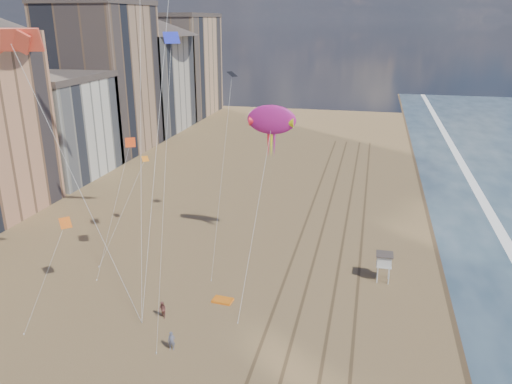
{
  "coord_description": "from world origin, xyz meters",
  "views": [
    {
      "loc": [
        6.38,
        -18.58,
        25.37
      ],
      "look_at": [
        -4.14,
        26.0,
        9.5
      ],
      "focal_mm": 35.0,
      "sensor_mm": 36.0,
      "label": 1
    }
  ],
  "objects_px": {
    "lifeguard_stand": "(384,260)",
    "kite_flyer_b": "(162,310)",
    "grounded_kite": "(223,300)",
    "show_kite": "(271,120)",
    "kite_flyer_a": "(172,341)"
  },
  "relations": [
    {
      "from": "lifeguard_stand",
      "to": "kite_flyer_b",
      "type": "xyz_separation_m",
      "value": [
        -19.23,
        -11.45,
        -1.54
      ]
    },
    {
      "from": "show_kite",
      "to": "kite_flyer_a",
      "type": "bearing_deg",
      "value": -101.54
    },
    {
      "from": "show_kite",
      "to": "kite_flyer_b",
      "type": "bearing_deg",
      "value": -112.72
    },
    {
      "from": "show_kite",
      "to": "lifeguard_stand",
      "type": "bearing_deg",
      "value": -18.61
    },
    {
      "from": "lifeguard_stand",
      "to": "kite_flyer_a",
      "type": "xyz_separation_m",
      "value": [
        -16.69,
        -15.52,
        -1.53
      ]
    },
    {
      "from": "grounded_kite",
      "to": "kite_flyer_b",
      "type": "height_order",
      "value": "kite_flyer_b"
    },
    {
      "from": "show_kite",
      "to": "kite_flyer_a",
      "type": "relative_size",
      "value": 12.7
    },
    {
      "from": "lifeguard_stand",
      "to": "kite_flyer_b",
      "type": "distance_m",
      "value": 22.44
    },
    {
      "from": "lifeguard_stand",
      "to": "show_kite",
      "type": "relative_size",
      "value": 0.15
    },
    {
      "from": "lifeguard_stand",
      "to": "kite_flyer_b",
      "type": "relative_size",
      "value": 1.88
    },
    {
      "from": "kite_flyer_a",
      "to": "kite_flyer_b",
      "type": "bearing_deg",
      "value": 107.97
    },
    {
      "from": "lifeguard_stand",
      "to": "grounded_kite",
      "type": "xyz_separation_m",
      "value": [
        -14.81,
        -7.56,
        -2.24
      ]
    },
    {
      "from": "grounded_kite",
      "to": "show_kite",
      "type": "xyz_separation_m",
      "value": [
        2.16,
        11.82,
        15.17
      ]
    },
    {
      "from": "grounded_kite",
      "to": "kite_flyer_a",
      "type": "height_order",
      "value": "kite_flyer_a"
    },
    {
      "from": "grounded_kite",
      "to": "show_kite",
      "type": "relative_size",
      "value": 0.09
    }
  ]
}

